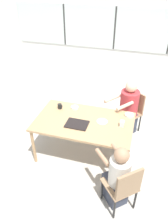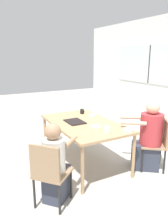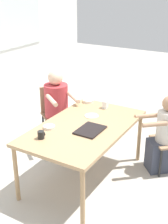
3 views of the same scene
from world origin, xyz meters
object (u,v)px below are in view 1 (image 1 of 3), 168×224
object	(u,v)px
chair_for_woman_green_shirt	(124,186)
chair_for_man_blue_shirt	(133,109)
coffee_mug	(60,106)
milk_carton_small	(122,124)
bowl_cereal	(129,115)
person_woman_green_shirt	(117,178)
person_man_blue_shirt	(127,111)
bowl_white_shallow	(75,107)

from	to	relation	value
chair_for_woman_green_shirt	chair_for_man_blue_shirt	world-z (taller)	same
coffee_mug	milk_carton_small	size ratio (longest dim) A/B	0.88
bowl_cereal	person_woman_green_shirt	bearing A→B (deg)	-90.17
person_man_blue_shirt	coffee_mug	distance (m)	1.34
coffee_mug	bowl_cereal	bearing A→B (deg)	4.99
milk_carton_small	bowl_cereal	size ratio (longest dim) A/B	0.67
person_woman_green_shirt	milk_carton_small	size ratio (longest dim) A/B	10.18
chair_for_man_blue_shirt	bowl_white_shallow	distance (m)	1.23
coffee_mug	bowl_white_shallow	distance (m)	0.27
person_man_blue_shirt	milk_carton_small	xyz separation A→B (m)	(-0.01, -0.81, 0.28)
chair_for_man_blue_shirt	milk_carton_small	size ratio (longest dim) A/B	8.24
chair_for_woman_green_shirt	person_woman_green_shirt	distance (m)	0.17
person_woman_green_shirt	milk_carton_small	world-z (taller)	person_woman_green_shirt
chair_for_woman_green_shirt	person_woman_green_shirt	world-z (taller)	person_woman_green_shirt
person_woman_green_shirt	bowl_white_shallow	bearing A→B (deg)	89.53
person_man_blue_shirt	person_woman_green_shirt	bearing A→B (deg)	129.40
chair_for_man_blue_shirt	milk_carton_small	distance (m)	1.00
person_man_blue_shirt	coffee_mug	xyz separation A→B (m)	(-1.16, -0.61, 0.28)
person_man_blue_shirt	milk_carton_small	world-z (taller)	person_man_blue_shirt
chair_for_woman_green_shirt	bowl_cereal	xyz separation A→B (m)	(-0.11, 1.27, 0.26)
person_woman_green_shirt	bowl_white_shallow	distance (m)	1.51
chair_for_woman_green_shirt	bowl_cereal	bearing A→B (deg)	53.09
bowl_cereal	chair_for_man_blue_shirt	bearing A→B (deg)	87.57
chair_for_man_blue_shirt	bowl_white_shallow	xyz separation A→B (m)	(-1.01, -0.66, 0.26)
person_woman_green_shirt	person_man_blue_shirt	xyz separation A→B (m)	(-0.07, 1.64, 0.04)
person_man_blue_shirt	coffee_mug	size ratio (longest dim) A/B	12.81
person_man_blue_shirt	bowl_white_shallow	distance (m)	1.08
person_man_blue_shirt	milk_carton_small	bearing A→B (deg)	126.33
coffee_mug	milk_carton_small	distance (m)	1.17
coffee_mug	chair_for_man_blue_shirt	bearing A→B (deg)	30.42
chair_for_woman_green_shirt	person_man_blue_shirt	world-z (taller)	person_man_blue_shirt
milk_carton_small	bowl_cereal	distance (m)	0.33
milk_carton_small	bowl_white_shallow	xyz separation A→B (m)	(-0.90, 0.29, -0.04)
bowl_white_shallow	person_man_blue_shirt	bearing A→B (deg)	30.16
chair_for_man_blue_shirt	coffee_mug	size ratio (longest dim) A/B	9.41
chair_for_woman_green_shirt	bowl_cereal	world-z (taller)	chair_for_woman_green_shirt
chair_for_woman_green_shirt	person_man_blue_shirt	xyz separation A→B (m)	(-0.18, 1.77, 0.01)
chair_for_woman_green_shirt	bowl_cereal	size ratio (longest dim) A/B	5.48
person_woman_green_shirt	bowl_white_shallow	xyz separation A→B (m)	(-0.98, 1.12, 0.28)
person_woman_green_shirt	coffee_mug	bearing A→B (deg)	98.23
chair_for_woman_green_shirt	person_woman_green_shirt	size ratio (longest dim) A/B	0.81
chair_for_woman_green_shirt	bowl_white_shallow	size ratio (longest dim) A/B	6.18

